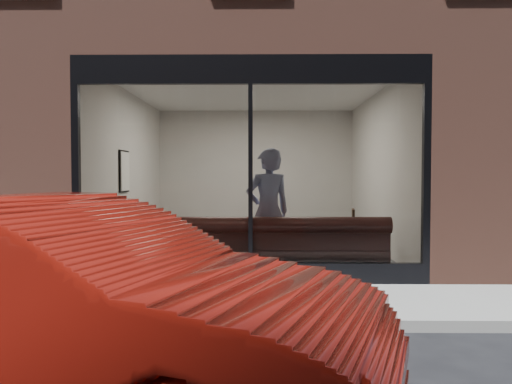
{
  "coord_description": "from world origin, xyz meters",
  "views": [
    {
      "loc": [
        0.16,
        -4.92,
        1.54
      ],
      "look_at": [
        0.07,
        2.4,
        1.29
      ],
      "focal_mm": 35.0,
      "sensor_mm": 36.0,
      "label": 1
    }
  ],
  "objects_px": {
    "person": "(268,212)",
    "banquette": "(251,263)",
    "cafe_table_right": "(351,224)",
    "parked_car": "(62,305)",
    "cafe_chair_right": "(342,250)",
    "cafe_table_left": "(172,223)"
  },
  "relations": [
    {
      "from": "person",
      "to": "banquette",
      "type": "bearing_deg",
      "value": 25.78
    },
    {
      "from": "banquette",
      "to": "cafe_table_right",
      "type": "relative_size",
      "value": 7.41
    },
    {
      "from": "person",
      "to": "parked_car",
      "type": "distance_m",
      "value": 4.68
    },
    {
      "from": "banquette",
      "to": "cafe_chair_right",
      "type": "bearing_deg",
      "value": 38.86
    },
    {
      "from": "cafe_table_left",
      "to": "banquette",
      "type": "bearing_deg",
      "value": -33.11
    },
    {
      "from": "cafe_table_right",
      "to": "cafe_chair_right",
      "type": "bearing_deg",
      "value": 94.4
    },
    {
      "from": "banquette",
      "to": "person",
      "type": "xyz_separation_m",
      "value": [
        0.25,
        0.27,
        0.75
      ]
    },
    {
      "from": "banquette",
      "to": "person",
      "type": "relative_size",
      "value": 2.06
    },
    {
      "from": "cafe_table_left",
      "to": "cafe_table_right",
      "type": "distance_m",
      "value": 2.95
    },
    {
      "from": "banquette",
      "to": "parked_car",
      "type": "distance_m",
      "value": 4.37
    },
    {
      "from": "person",
      "to": "cafe_chair_right",
      "type": "height_order",
      "value": "person"
    },
    {
      "from": "cafe_table_right",
      "to": "parked_car",
      "type": "bearing_deg",
      "value": -119.35
    },
    {
      "from": "cafe_chair_right",
      "to": "parked_car",
      "type": "xyz_separation_m",
      "value": [
        -2.68,
        -5.44,
        0.46
      ]
    },
    {
      "from": "cafe_table_right",
      "to": "cafe_table_left",
      "type": "bearing_deg",
      "value": 175.82
    },
    {
      "from": "cafe_table_right",
      "to": "parked_car",
      "type": "height_order",
      "value": "parked_car"
    },
    {
      "from": "person",
      "to": "parked_car",
      "type": "height_order",
      "value": "person"
    },
    {
      "from": "cafe_table_right",
      "to": "cafe_chair_right",
      "type": "xyz_separation_m",
      "value": [
        -0.04,
        0.58,
        -0.5
      ]
    },
    {
      "from": "banquette",
      "to": "cafe_table_right",
      "type": "height_order",
      "value": "cafe_table_right"
    },
    {
      "from": "cafe_chair_right",
      "to": "cafe_table_right",
      "type": "bearing_deg",
      "value": 102.88
    },
    {
      "from": "cafe_table_left",
      "to": "cafe_table_right",
      "type": "bearing_deg",
      "value": -4.18
    },
    {
      "from": "banquette",
      "to": "person",
      "type": "height_order",
      "value": "person"
    },
    {
      "from": "banquette",
      "to": "cafe_chair_right",
      "type": "relative_size",
      "value": 9.62
    }
  ]
}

